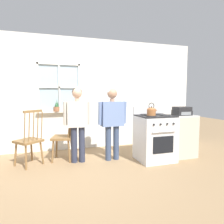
% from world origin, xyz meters
% --- Properties ---
extents(ground_plane, '(16.00, 16.00, 0.00)m').
position_xyz_m(ground_plane, '(0.00, 0.00, 0.00)').
color(ground_plane, '#937551').
extents(wall_back, '(6.40, 0.16, 2.70)m').
position_xyz_m(wall_back, '(0.02, 1.40, 1.34)').
color(wall_back, silver).
rests_on(wall_back, ground_plane).
extents(chair_by_window, '(0.58, 0.58, 1.06)m').
position_xyz_m(chair_by_window, '(-0.98, 0.47, 0.47)').
color(chair_by_window, olive).
rests_on(chair_by_window, ground_plane).
extents(chair_near_wall, '(0.50, 0.51, 1.06)m').
position_xyz_m(chair_near_wall, '(-0.34, 0.61, 0.47)').
color(chair_near_wall, olive).
rests_on(chair_near_wall, ground_plane).
extents(person_elderly_left, '(0.55, 0.25, 1.46)m').
position_xyz_m(person_elderly_left, '(-0.08, 0.38, 0.88)').
color(person_elderly_left, '#2D3347').
rests_on(person_elderly_left, ground_plane).
extents(person_teen_center, '(0.60, 0.23, 1.46)m').
position_xyz_m(person_teen_center, '(0.62, 0.32, 0.89)').
color(person_teen_center, '#384766').
rests_on(person_teen_center, ground_plane).
extents(stove, '(0.70, 0.68, 1.08)m').
position_xyz_m(stove, '(1.43, 0.04, 0.47)').
color(stove, silver).
rests_on(stove, ground_plane).
extents(kettle, '(0.21, 0.17, 0.25)m').
position_xyz_m(kettle, '(1.28, -0.09, 1.02)').
color(kettle, '#A86638').
rests_on(kettle, stove).
extents(potted_plant, '(0.14, 0.14, 0.30)m').
position_xyz_m(potted_plant, '(-0.44, 1.31, 1.03)').
color(potted_plant, '#935B3D').
rests_on(potted_plant, wall_back).
extents(side_counter, '(0.55, 0.50, 0.90)m').
position_xyz_m(side_counter, '(2.11, 0.11, 0.45)').
color(side_counter, beige).
rests_on(side_counter, ground_plane).
extents(stereo, '(0.34, 0.29, 0.18)m').
position_xyz_m(stereo, '(2.11, 0.08, 0.99)').
color(stereo, '#232326').
rests_on(stereo, side_counter).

